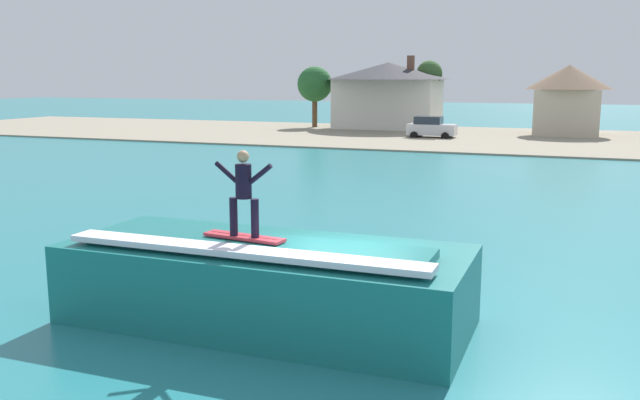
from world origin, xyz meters
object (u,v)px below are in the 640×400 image
(car_near_shore, at_px, (431,127))
(house_small_cottage, at_px, (568,96))
(surfer, at_px, (244,189))
(house_with_chimney, at_px, (388,90))
(tree_short_bushy, at_px, (315,85))
(tree_tall_bare, at_px, (429,75))
(wave_crest, at_px, (265,282))
(surfboard, at_px, (244,237))

(car_near_shore, xyz_separation_m, house_small_cottage, (10.42, 6.77, 2.51))
(surfer, xyz_separation_m, house_small_cottage, (4.77, 51.24, 0.60))
(house_with_chimney, bearing_deg, tree_short_bushy, -172.15)
(house_small_cottage, xyz_separation_m, tree_tall_bare, (-12.77, 2.94, 1.85))
(wave_crest, distance_m, tree_tall_bare, 54.60)
(car_near_shore, xyz_separation_m, tree_tall_bare, (-2.35, 9.70, 4.36))
(wave_crest, distance_m, house_small_cottage, 51.12)
(car_near_shore, relative_size, house_with_chimney, 0.33)
(house_small_cottage, bearing_deg, wave_crest, -95.09)
(car_near_shore, bearing_deg, tree_tall_bare, 103.60)
(surfer, xyz_separation_m, car_near_shore, (-5.65, 44.48, -1.90))
(surfboard, height_order, surfer, surfer)
(surfboard, xyz_separation_m, tree_tall_bare, (-7.95, 54.12, 3.44))
(surfer, distance_m, tree_short_bushy, 55.67)
(car_near_shore, height_order, house_small_cottage, house_small_cottage)
(wave_crest, height_order, car_near_shore, car_near_shore)
(house_with_chimney, bearing_deg, tree_tall_bare, 13.48)
(tree_tall_bare, bearing_deg, tree_short_bushy, -170.19)
(wave_crest, bearing_deg, house_small_cottage, 84.91)
(tree_tall_bare, distance_m, tree_short_bushy, 11.33)
(house_small_cottage, bearing_deg, tree_tall_bare, 167.04)
(wave_crest, bearing_deg, tree_tall_bare, 98.71)
(house_small_cottage, bearing_deg, car_near_shore, -147.01)
(surfboard, distance_m, car_near_shore, 44.77)
(car_near_shore, relative_size, tree_short_bushy, 0.65)
(tree_tall_bare, bearing_deg, house_with_chimney, -166.52)
(car_near_shore, height_order, tree_tall_bare, tree_tall_bare)
(tree_tall_bare, bearing_deg, house_small_cottage, -12.96)
(surfer, bearing_deg, tree_tall_bare, 98.40)
(house_with_chimney, relative_size, house_small_cottage, 1.65)
(car_near_shore, distance_m, tree_short_bushy, 15.93)
(tree_short_bushy, bearing_deg, house_small_cottage, -2.43)
(tree_tall_bare, xyz_separation_m, tree_short_bushy, (-11.13, -1.92, -0.97))
(surfboard, height_order, house_with_chimney, house_with_chimney)
(surfboard, relative_size, car_near_shore, 0.45)
(house_small_cottage, bearing_deg, surfboard, -95.38)
(wave_crest, relative_size, house_with_chimney, 0.69)
(wave_crest, height_order, house_with_chimney, house_with_chimney)
(car_near_shore, height_order, house_with_chimney, house_with_chimney)
(wave_crest, height_order, surfer, surfer)
(house_with_chimney, xyz_separation_m, house_small_cottage, (16.58, -2.02, -0.42))
(surfer, distance_m, house_small_cottage, 51.47)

